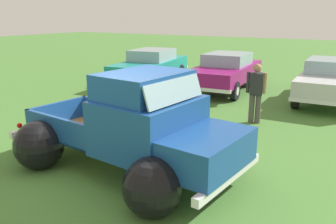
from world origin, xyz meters
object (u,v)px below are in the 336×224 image
object	(u,v)px
show_car_2	(330,79)
spectator_0	(256,90)
vintage_pickup_truck	(138,135)
show_car_1	(226,70)
show_car_0	(151,65)

from	to	relation	value
show_car_2	spectator_0	distance (m)	3.91
vintage_pickup_truck	spectator_0	world-z (taller)	vintage_pickup_truck
show_car_1	spectator_0	xyz separation A→B (m)	(2.28, -3.60, 0.14)
vintage_pickup_truck	show_car_0	xyz separation A→B (m)	(-4.71, 7.59, 0.03)
vintage_pickup_truck	show_car_2	size ratio (longest dim) A/B	1.07
show_car_0	show_car_2	distance (m)	7.01
vintage_pickup_truck	show_car_2	bearing A→B (deg)	79.74
show_car_0	show_car_1	bearing A→B (deg)	85.21
show_car_0	spectator_0	distance (m)	6.54
vintage_pickup_truck	show_car_0	bearing A→B (deg)	127.89
show_car_0	spectator_0	size ratio (longest dim) A/B	2.99
vintage_pickup_truck	show_car_0	distance (m)	8.93
show_car_2	spectator_0	size ratio (longest dim) A/B	2.76
show_car_2	vintage_pickup_truck	bearing A→B (deg)	-18.14
vintage_pickup_truck	show_car_2	world-z (taller)	vintage_pickup_truck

